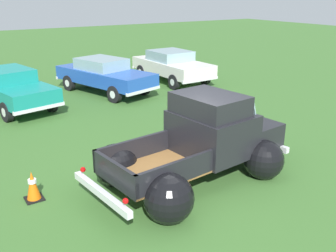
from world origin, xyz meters
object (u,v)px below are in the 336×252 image
(vintage_pickup_truck, at_px, (203,145))
(lane_cone_0, at_px, (210,125))
(lane_cone_1, at_px, (33,186))
(show_car_1, at_px, (10,87))
(show_car_2, at_px, (104,74))
(show_car_3, at_px, (172,65))

(vintage_pickup_truck, xyz_separation_m, lane_cone_0, (1.83, 2.02, -0.45))
(lane_cone_1, bearing_deg, show_car_1, 81.60)
(lane_cone_0, bearing_deg, show_car_2, 94.91)
(lane_cone_0, xyz_separation_m, lane_cone_1, (-5.40, -1.02, 0.00))
(vintage_pickup_truck, xyz_separation_m, show_car_2, (1.28, 8.43, 0.02))
(vintage_pickup_truck, height_order, lane_cone_0, vintage_pickup_truck)
(show_car_3, bearing_deg, lane_cone_1, -49.38)
(show_car_1, distance_m, lane_cone_1, 7.25)
(vintage_pickup_truck, distance_m, show_car_2, 8.53)
(show_car_1, height_order, lane_cone_0, show_car_1)
(show_car_1, height_order, lane_cone_1, show_car_1)
(show_car_3, bearing_deg, lane_cone_0, -26.13)
(vintage_pickup_truck, relative_size, show_car_2, 0.97)
(vintage_pickup_truck, distance_m, show_car_1, 8.53)
(vintage_pickup_truck, xyz_separation_m, show_car_3, (4.84, 8.73, 0.03))
(vintage_pickup_truck, bearing_deg, lane_cone_1, 158.14)
(vintage_pickup_truck, xyz_separation_m, show_car_1, (-2.51, 8.15, 0.02))
(show_car_2, bearing_deg, show_car_3, 78.57)
(lane_cone_0, bearing_deg, show_car_1, 125.30)
(show_car_2, relative_size, lane_cone_0, 7.81)
(lane_cone_0, relative_size, lane_cone_1, 1.00)
(show_car_1, bearing_deg, vintage_pickup_truck, 5.62)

